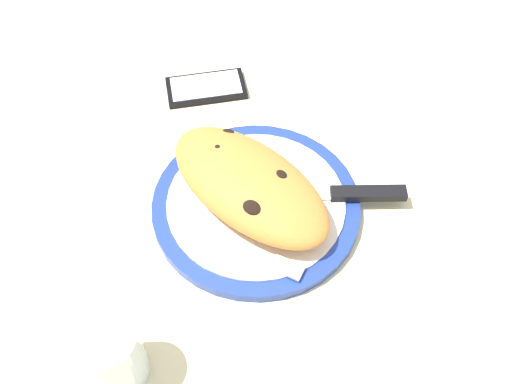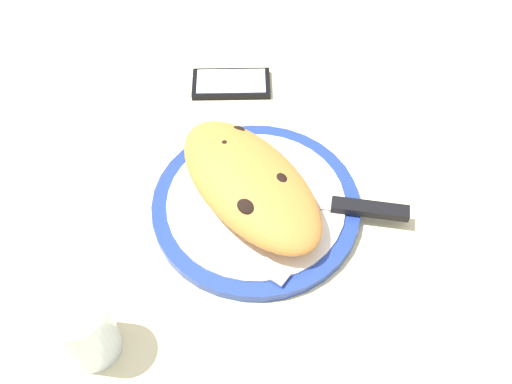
% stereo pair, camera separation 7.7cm
% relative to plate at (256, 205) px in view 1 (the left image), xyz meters
% --- Properties ---
extents(ground_plane, '(1.50, 1.50, 0.03)m').
position_rel_plate_xyz_m(ground_plane, '(0.00, 0.00, -0.02)').
color(ground_plane, beige).
extents(plate, '(0.28, 0.28, 0.02)m').
position_rel_plate_xyz_m(plate, '(0.00, 0.00, 0.00)').
color(plate, '#233D99').
rests_on(plate, ground_plane).
extents(calzone, '(0.27, 0.18, 0.06)m').
position_rel_plate_xyz_m(calzone, '(-0.01, 0.00, 0.04)').
color(calzone, orange).
rests_on(calzone, plate).
extents(fork, '(0.17, 0.03, 0.00)m').
position_rel_plate_xyz_m(fork, '(0.04, -0.07, 0.01)').
color(fork, silver).
rests_on(fork, plate).
extents(knife, '(0.22, 0.15, 0.01)m').
position_rel_plate_xyz_m(knife, '(0.10, 0.07, 0.01)').
color(knife, silver).
rests_on(knife, plate).
extents(smartphone, '(0.13, 0.13, 0.01)m').
position_rel_plate_xyz_m(smartphone, '(-0.19, 0.15, -0.00)').
color(smartphone, black).
rests_on(smartphone, ground_plane).
extents(water_glass, '(0.07, 0.07, 0.10)m').
position_rel_plate_xyz_m(water_glass, '(-0.01, -0.27, 0.03)').
color(water_glass, silver).
rests_on(water_glass, ground_plane).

